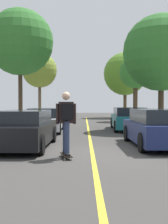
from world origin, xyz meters
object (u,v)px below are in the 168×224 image
street_tree_right_near (135,73)px  skateboard (66,155)px  parked_car_left_nearest (23,129)px  skateboarder (66,119)px  street_tree_right_nearest (161,53)px  street_tree_right_far (125,74)px  parked_car_right_near (128,119)px  parked_car_left_near (45,120)px  street_tree_left_near (39,71)px  street_tree_left_nearest (20,42)px  parked_car_right_nearest (157,128)px

street_tree_right_near → skateboard: street_tree_right_near is taller
skateboard → parked_car_left_nearest: bearing=129.4°
parked_car_left_nearest → skateboarder: skateboarder is taller
street_tree_right_nearest → street_tree_right_far: (0.00, 15.09, 0.29)m
street_tree_right_far → parked_car_right_near: bearing=-97.0°
parked_car_left_near → skateboard: parked_car_left_near is taller
parked_car_right_near → street_tree_right_far: 15.64m
street_tree_left_near → street_tree_right_nearest: size_ratio=0.90×
parked_car_left_near → skateboard: size_ratio=5.00×
street_tree_left_nearest → skateboarder: bearing=-71.1°
street_tree_right_near → street_tree_right_far: size_ratio=0.79×
parked_car_left_nearest → parked_car_right_near: parked_car_right_near is taller
parked_car_left_near → parked_car_left_nearest: bearing=-90.0°
parked_car_right_near → street_tree_right_far: size_ratio=0.67×
parked_car_left_near → skateboard: (1.62, -7.76, -0.55)m
parked_car_left_nearest → parked_car_left_near: (0.00, 5.78, -0.02)m
street_tree_right_near → skateboard: (-5.00, -17.47, -4.14)m
parked_car_left_near → street_tree_left_near: bearing=100.1°
skateboard → skateboarder: size_ratio=0.49×
street_tree_right_near → skateboarder: (-5.00, -17.50, -3.11)m
street_tree_right_far → parked_car_right_nearest: bearing=-94.9°
street_tree_left_near → street_tree_left_nearest: bearing=-90.0°
street_tree_right_near → street_tree_left_nearest: bearing=-139.1°
parked_car_right_nearest → street_tree_right_near: 15.69m
street_tree_right_far → skateboard: street_tree_right_far is taller
parked_car_right_near → skateboard: bearing=-109.3°
parked_car_right_near → street_tree_right_nearest: size_ratio=0.71×
parked_car_left_near → street_tree_left_nearest: (-1.85, 2.35, 4.73)m
street_tree_left_nearest → street_tree_left_near: 8.05m
parked_car_left_nearest → parked_car_right_near: size_ratio=0.94×
street_tree_right_nearest → street_tree_right_far: street_tree_right_far is taller
parked_car_right_near → parked_car_left_nearest: bearing=-124.2°
street_tree_right_near → street_tree_right_nearest: bearing=-90.0°
street_tree_right_far → skateboard: (-5.00, -23.97, -4.70)m
street_tree_left_nearest → parked_car_left_near: bearing=-51.8°
street_tree_left_near → skateboarder: size_ratio=3.35×
parked_car_left_near → skateboarder: (1.63, -7.79, 0.48)m
parked_car_left_nearest → parked_car_left_near: size_ratio=1.02×
parked_car_right_near → skateboarder: skateboarder is taller
parked_car_right_nearest → street_tree_right_far: bearing=85.1°
street_tree_right_near → parked_car_right_near: bearing=-102.3°
street_tree_left_near → parked_car_left_near: bearing=-79.9°
street_tree_left_nearest → street_tree_left_near: street_tree_left_nearest is taller
parked_car_right_nearest → skateboard: (-3.15, -2.30, -0.59)m
street_tree_left_near → skateboard: street_tree_left_near is taller
parked_car_left_near → street_tree_right_near: (6.63, 9.70, 3.60)m
parked_car_left_near → parked_car_right_nearest: parked_car_right_nearest is taller
parked_car_right_nearest → street_tree_right_near: (1.85, 15.17, 3.55)m
street_tree_right_nearest → parked_car_right_near: bearing=176.4°
parked_car_right_near → skateboard: 9.55m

